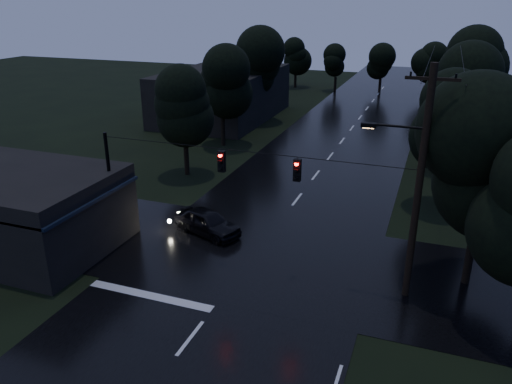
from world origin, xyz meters
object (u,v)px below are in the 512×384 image
Objects in this scene: storefront at (2,206)px; car at (207,222)px; utility_pole_main at (417,183)px; utility_pole_far at (443,124)px.

storefront reaches higher than car.
storefront is 1.22× the size of utility_pole_main.
utility_pole_main is 11.92m from car.
storefront is at bearing -174.39° from utility_pole_main.
car is at bearing -128.73° from utility_pole_far.
car is at bearing 166.73° from utility_pole_main.
utility_pole_main reaches higher than storefront.
storefront is 10.73m from car.
utility_pole_far reaches higher than storefront.
utility_pole_far is 18.82m from car.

